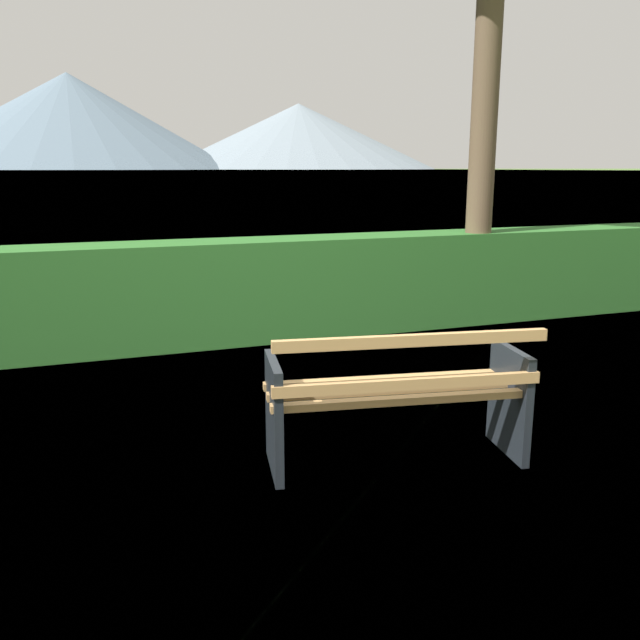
{
  "coord_description": "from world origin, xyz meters",
  "views": [
    {
      "loc": [
        -1.73,
        -3.42,
        1.75
      ],
      "look_at": [
        0.0,
        1.32,
        0.59
      ],
      "focal_mm": 37.42,
      "sensor_mm": 36.0,
      "label": 1
    }
  ],
  "objects": [
    {
      "name": "water_surface",
      "position": [
        0.0,
        307.12,
        0.0
      ],
      "size": [
        620.0,
        620.0,
        0.0
      ],
      "primitive_type": "plane",
      "color": "slate",
      "rests_on": "ground_plane"
    },
    {
      "name": "ground_plane",
      "position": [
        0.0,
        0.0,
        0.0
      ],
      "size": [
        1400.0,
        1400.0,
        0.0
      ],
      "primitive_type": "plane",
      "color": "#567A38"
    },
    {
      "name": "hedge_row",
      "position": [
        0.0,
        3.19,
        0.52
      ],
      "size": [
        12.9,
        0.64,
        1.03
      ],
      "primitive_type": "cube",
      "color": "#2D6B28",
      "rests_on": "ground_plane"
    },
    {
      "name": "park_bench",
      "position": [
        -0.01,
        -0.06,
        0.42
      ],
      "size": [
        1.62,
        0.82,
        0.87
      ],
      "color": "tan",
      "rests_on": "ground_plane"
    }
  ]
}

